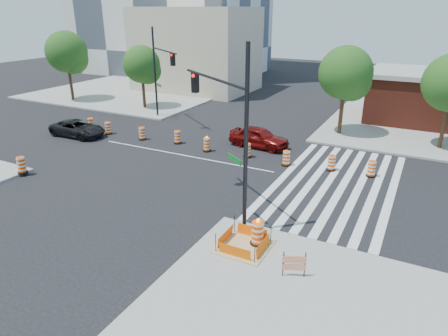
{
  "coord_description": "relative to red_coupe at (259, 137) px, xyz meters",
  "views": [
    {
      "loc": [
        15.1,
        -22.62,
        9.86
      ],
      "look_at": [
        5.4,
        -3.94,
        1.4
      ],
      "focal_mm": 32.0,
      "sensor_mm": 36.0,
      "label": 1
    }
  ],
  "objects": [
    {
      "name": "ground",
      "position": [
        -4.15,
        -4.21,
        -0.78
      ],
      "size": [
        120.0,
        120.0,
        0.0
      ],
      "primitive_type": "plane",
      "color": "black",
      "rests_on": "ground"
    },
    {
      "name": "sidewalk_nw",
      "position": [
        -22.15,
        13.79,
        -0.7
      ],
      "size": [
        22.0,
        22.0,
        0.15
      ],
      "primitive_type": "cube",
      "color": "gray",
      "rests_on": "ground"
    },
    {
      "name": "crosswalk_east",
      "position": [
        6.8,
        -4.21,
        -0.77
      ],
      "size": [
        6.75,
        13.5,
        0.01
      ],
      "color": "silver",
      "rests_on": "ground"
    },
    {
      "name": "lane_centerline",
      "position": [
        -4.15,
        -4.21,
        -0.77
      ],
      "size": [
        14.0,
        0.12,
        0.01
      ],
      "primitive_type": "cube",
      "color": "silver",
      "rests_on": "ground"
    },
    {
      "name": "excavation_pit",
      "position": [
        4.85,
        -13.21,
        -0.56
      ],
      "size": [
        2.2,
        2.2,
        0.9
      ],
      "color": "tan",
      "rests_on": "ground"
    },
    {
      "name": "beige_midrise",
      "position": [
        -16.15,
        17.79,
        4.22
      ],
      "size": [
        14.0,
        10.0,
        10.0
      ],
      "primitive_type": "cube",
      "color": "#C4B696",
      "rests_on": "ground"
    },
    {
      "name": "red_coupe",
      "position": [
        0.0,
        0.0,
        0.0
      ],
      "size": [
        4.71,
        2.2,
        1.56
      ],
      "primitive_type": "imported",
      "rotation": [
        0.0,
        0.0,
        1.49
      ],
      "color": "#600908",
      "rests_on": "ground"
    },
    {
      "name": "dark_suv",
      "position": [
        -14.35,
        -4.3,
        -0.12
      ],
      "size": [
        4.8,
        2.3,
        1.32
      ],
      "primitive_type": "imported",
      "rotation": [
        0.0,
        0.0,
        1.59
      ],
      "color": "black",
      "rests_on": "ground"
    },
    {
      "name": "signal_pole_se",
      "position": [
        2.78,
        -10.79,
        4.42
      ],
      "size": [
        5.33,
        3.83,
        8.49
      ],
      "rotation": [
        0.0,
        0.0,
        2.53
      ],
      "color": "black",
      "rests_on": "ground"
    },
    {
      "name": "signal_pole_nw",
      "position": [
        -10.97,
        2.94,
        4.23
      ],
      "size": [
        5.07,
        3.76,
        8.17
      ],
      "rotation": [
        0.0,
        0.0,
        -0.63
      ],
      "color": "black",
      "rests_on": "ground"
    },
    {
      "name": "pit_drum",
      "position": [
        5.3,
        -12.76,
        -0.09
      ],
      "size": [
        0.66,
        0.66,
        1.29
      ],
      "color": "black",
      "rests_on": "ground"
    },
    {
      "name": "sw_corner_drum",
      "position": [
        -11.09,
        -12.01,
        -0.13
      ],
      "size": [
        0.62,
        0.62,
        1.06
      ],
      "color": "black",
      "rests_on": "ground"
    },
    {
      "name": "barricade",
      "position": [
        7.42,
        -14.18,
        -0.03
      ],
      "size": [
        0.87,
        0.41,
        1.09
      ],
      "rotation": [
        0.0,
        0.0,
        0.41
      ],
      "color": "#ED4A05",
      "rests_on": "ground"
    },
    {
      "name": "tree_north_a",
      "position": [
        -25.15,
        5.38,
        4.36
      ],
      "size": [
        4.5,
        4.5,
        7.65
      ],
      "color": "#382314",
      "rests_on": "ground"
    },
    {
      "name": "tree_north_b",
      "position": [
        -15.64,
        6.26,
        3.53
      ],
      "size": [
        3.77,
        3.77,
        6.42
      ],
      "color": "#382314",
      "rests_on": "ground"
    },
    {
      "name": "tree_north_c",
      "position": [
        4.75,
        6.16,
        4.06
      ],
      "size": [
        4.24,
        4.24,
        7.21
      ],
      "color": "#382314",
      "rests_on": "ground"
    },
    {
      "name": "median_drum_0",
      "position": [
        -14.78,
        -2.37,
        -0.3
      ],
      "size": [
        0.6,
        0.6,
        1.02
      ],
      "color": "black",
      "rests_on": "ground"
    },
    {
      "name": "median_drum_1",
      "position": [
        -12.53,
        -2.7,
        -0.3
      ],
      "size": [
        0.6,
        0.6,
        1.02
      ],
      "color": "black",
      "rests_on": "ground"
    },
    {
      "name": "median_drum_2",
      "position": [
        -9.02,
        -2.64,
        -0.3
      ],
      "size": [
        0.6,
        0.6,
        1.02
      ],
      "color": "black",
      "rests_on": "ground"
    },
    {
      "name": "median_drum_3",
      "position": [
        -5.95,
        -2.14,
        -0.3
      ],
      "size": [
        0.6,
        0.6,
        1.02
      ],
      "color": "black",
      "rests_on": "ground"
    },
    {
      "name": "median_drum_4",
      "position": [
        -3.01,
        -2.68,
        -0.29
      ],
      "size": [
        0.6,
        0.6,
        1.18
      ],
      "color": "black",
      "rests_on": "ground"
    },
    {
      "name": "median_drum_5",
      "position": [
        0.15,
        -2.47,
        -0.3
      ],
      "size": [
        0.6,
        0.6,
        1.02
      ],
      "color": "black",
      "rests_on": "ground"
    },
    {
      "name": "median_drum_6",
      "position": [
        3.13,
        -2.72,
        -0.3
      ],
      "size": [
        0.6,
        0.6,
        1.02
      ],
      "color": "black",
      "rests_on": "ground"
    },
    {
      "name": "median_drum_7",
      "position": [
        6.03,
        -2.21,
        -0.3
      ],
      "size": [
        0.6,
        0.6,
        1.02
      ],
      "color": "black",
      "rests_on": "ground"
    },
    {
      "name": "median_drum_8",
      "position": [
        8.5,
        -2.06,
        -0.3
      ],
      "size": [
        0.6,
        0.6,
        1.02
      ],
      "color": "black",
      "rests_on": "ground"
    }
  ]
}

